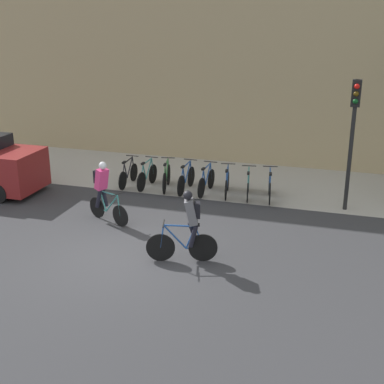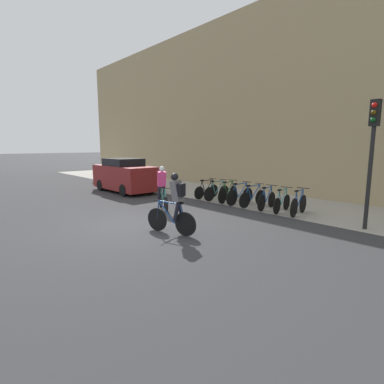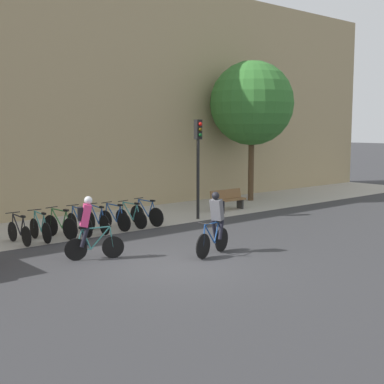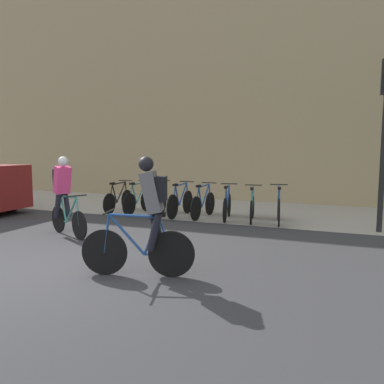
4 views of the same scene
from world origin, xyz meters
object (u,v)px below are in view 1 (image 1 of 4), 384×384
object	(u,v)px
parked_bike_2	(166,177)
parked_bike_3	(186,179)
parked_bike_1	(147,176)
parked_bike_6	(248,186)
parked_bike_5	(227,184)
parked_bike_7	(270,187)
parked_bike_0	(128,174)
traffic_light_pole	(353,122)
cyclist_grey	(188,225)
cyclist_pink	(103,189)
parked_bike_4	(206,182)

from	to	relation	value
parked_bike_2	parked_bike_3	world-z (taller)	parked_bike_2
parked_bike_1	parked_bike_6	xyz separation A→B (m)	(3.46, -0.00, -0.01)
parked_bike_5	parked_bike_7	size ratio (longest dim) A/B	0.96
parked_bike_5	parked_bike_0	bearing A→B (deg)	-179.98
parked_bike_3	parked_bike_7	bearing A→B (deg)	0.03
parked_bike_2	parked_bike_3	bearing A→B (deg)	-0.11
parked_bike_2	traffic_light_pole	bearing A→B (deg)	-2.16
cyclist_grey	parked_bike_5	distance (m)	4.94
cyclist_grey	parked_bike_1	bearing A→B (deg)	121.47
cyclist_pink	traffic_light_pole	distance (m)	7.37
cyclist_grey	parked_bike_0	size ratio (longest dim) A/B	1.10
parked_bike_2	cyclist_pink	bearing A→B (deg)	-103.78
cyclist_pink	parked_bike_4	world-z (taller)	cyclist_pink
parked_bike_0	parked_bike_1	world-z (taller)	parked_bike_1
parked_bike_7	traffic_light_pole	distance (m)	3.26
cyclist_grey	parked_bike_1	distance (m)	5.78
parked_bike_1	parked_bike_3	xyz separation A→B (m)	(1.38, -0.00, 0.01)
parked_bike_2	parked_bike_6	size ratio (longest dim) A/B	1.05
parked_bike_0	parked_bike_6	size ratio (longest dim) A/B	1.04
parked_bike_0	parked_bike_3	size ratio (longest dim) A/B	0.93
parked_bike_1	parked_bike_3	size ratio (longest dim) A/B	0.94
cyclist_pink	parked_bike_4	xyz separation A→B (m)	(2.15, 3.12, -0.55)
cyclist_grey	parked_bike_5	xyz separation A→B (m)	(-0.23, 4.90, -0.55)
parked_bike_1	traffic_light_pole	world-z (taller)	traffic_light_pole
cyclist_pink	traffic_light_pole	bearing A→B (deg)	23.89
parked_bike_0	parked_bike_3	world-z (taller)	parked_bike_3
cyclist_pink	parked_bike_3	bearing A→B (deg)	64.97
cyclist_grey	parked_bike_5	bearing A→B (deg)	92.72
parked_bike_2	traffic_light_pole	distance (m)	6.22
parked_bike_1	parked_bike_7	xyz separation A→B (m)	(4.15, 0.00, 0.01)
parked_bike_4	parked_bike_5	xyz separation A→B (m)	(0.69, 0.00, -0.01)
parked_bike_5	parked_bike_6	xyz separation A→B (m)	(0.69, -0.00, -0.01)
parked_bike_4	traffic_light_pole	bearing A→B (deg)	-2.82
cyclist_pink	parked_bike_3	distance (m)	3.49
cyclist_grey	parked_bike_4	bearing A→B (deg)	100.69
cyclist_grey	parked_bike_3	bearing A→B (deg)	108.25
cyclist_grey	parked_bike_2	xyz separation A→B (m)	(-2.31, 4.90, -0.53)
parked_bike_3	parked_bike_7	size ratio (longest dim) A/B	1.06
parked_bike_1	parked_bike_2	bearing A→B (deg)	0.07
parked_bike_3	parked_bike_5	xyz separation A→B (m)	(1.38, 0.00, -0.02)
parked_bike_3	traffic_light_pole	xyz separation A→B (m)	(5.10, -0.22, 2.27)
parked_bike_5	parked_bike_4	bearing A→B (deg)	-179.94
parked_bike_2	traffic_light_pole	world-z (taller)	traffic_light_pole
parked_bike_3	parked_bike_2	bearing A→B (deg)	179.89
parked_bike_2	parked_bike_7	world-z (taller)	parked_bike_2
parked_bike_6	cyclist_pink	bearing A→B (deg)	-138.55
parked_bike_0	parked_bike_5	distance (m)	3.46
parked_bike_6	cyclist_grey	bearing A→B (deg)	-95.35
parked_bike_2	parked_bike_5	bearing A→B (deg)	-0.02
traffic_light_pole	parked_bike_5	bearing A→B (deg)	176.64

